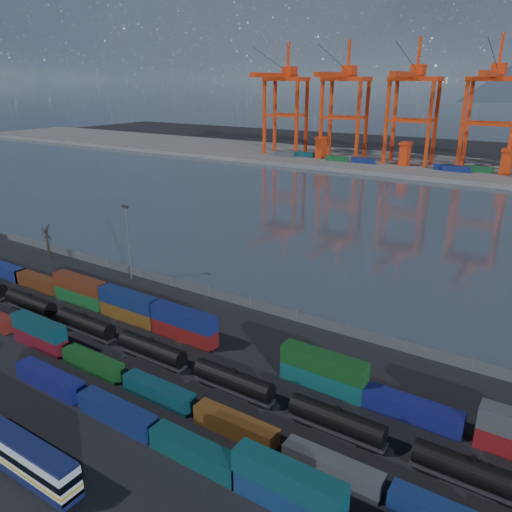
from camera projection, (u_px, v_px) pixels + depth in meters
The scene contains 13 objects.
ground at pixel (144, 377), 73.22m from camera, with size 700.00×700.00×0.00m, color black.
harbor_water at pixel (387, 219), 156.08m from camera, with size 700.00×700.00×0.00m, color #303C46.
far_quay at pixel (462, 169), 238.61m from camera, with size 700.00×70.00×2.00m, color #514F4C.
container_row_south at pixel (81, 392), 66.54m from camera, with size 127.35×2.48×5.28m.
container_row_mid at pixel (144, 384), 69.03m from camera, with size 141.32×2.32×4.94m.
container_row_north at pixel (191, 329), 82.43m from camera, with size 142.60×2.56×5.45m.
tanker_string at pixel (190, 364), 72.83m from camera, with size 121.07×2.70×3.86m.
waterfront_fence at pixel (250, 303), 94.99m from camera, with size 160.12×0.12×2.20m.
bare_tree at pixel (47, 241), 120.57m from camera, with size 2.31×2.36×8.71m.
yard_light_mast at pixel (128, 239), 106.14m from camera, with size 1.60×0.40×16.60m.
gantry_cranes at pixel (452, 90), 225.29m from camera, with size 198.23×44.61×60.41m.
quay_containers at pixel (431, 166), 232.05m from camera, with size 172.58×10.99×2.60m.
straddle_carriers at pixel (453, 157), 229.74m from camera, with size 140.00×7.00×11.10m.
Camera 1 is at (48.31, -43.84, 41.13)m, focal length 35.00 mm.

